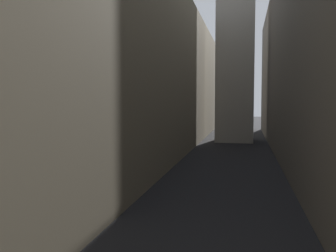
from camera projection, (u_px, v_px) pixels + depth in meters
name	position (u px, v px, depth m)	size (l,w,h in m)	color
ground_plane	(226.00, 171.00, 36.57)	(264.00, 264.00, 0.00)	black
building_block_left	(108.00, 69.00, 40.43)	(14.66, 108.00, 20.79)	gray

